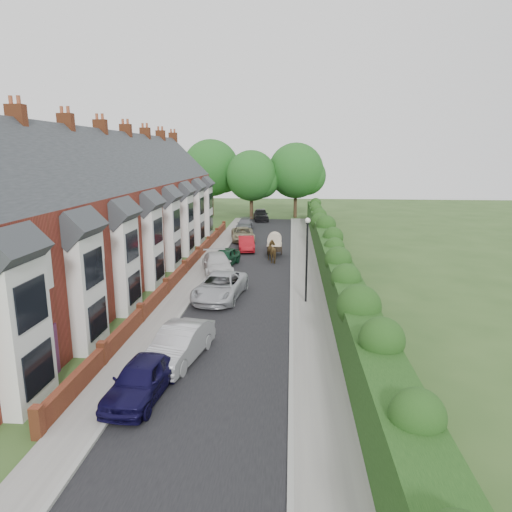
{
  "coord_description": "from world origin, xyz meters",
  "views": [
    {
      "loc": [
        2.44,
        -22.18,
        8.73
      ],
      "look_at": [
        0.19,
        6.92,
        2.2
      ],
      "focal_mm": 32.0,
      "sensor_mm": 36.0,
      "label": 1
    }
  ],
  "objects_px": {
    "lamppost": "(307,249)",
    "car_red": "(246,244)",
    "car_green": "(225,257)",
    "car_grey": "(245,224)",
    "car_black": "(261,215)",
    "car_beige": "(243,234)",
    "car_silver_b": "(220,286)",
    "horse_cart": "(274,243)",
    "car_navy": "(141,379)",
    "car_silver_a": "(179,344)",
    "horse": "(273,252)",
    "car_white": "(217,264)"
  },
  "relations": [
    {
      "from": "car_white",
      "to": "car_red",
      "type": "relative_size",
      "value": 1.25
    },
    {
      "from": "car_silver_b",
      "to": "car_green",
      "type": "height_order",
      "value": "car_silver_b"
    },
    {
      "from": "car_white",
      "to": "horse_cart",
      "type": "height_order",
      "value": "horse_cart"
    },
    {
      "from": "car_green",
      "to": "car_grey",
      "type": "relative_size",
      "value": 0.94
    },
    {
      "from": "car_navy",
      "to": "horse_cart",
      "type": "bearing_deg",
      "value": 86.32
    },
    {
      "from": "car_red",
      "to": "horse_cart",
      "type": "xyz_separation_m",
      "value": [
        2.68,
        -2.11,
        0.53
      ]
    },
    {
      "from": "car_white",
      "to": "horse",
      "type": "bearing_deg",
      "value": 30.24
    },
    {
      "from": "car_red",
      "to": "car_black",
      "type": "distance_m",
      "value": 19.61
    },
    {
      "from": "car_silver_a",
      "to": "car_silver_b",
      "type": "bearing_deg",
      "value": 97.96
    },
    {
      "from": "car_grey",
      "to": "horse",
      "type": "height_order",
      "value": "horse"
    },
    {
      "from": "car_red",
      "to": "car_black",
      "type": "bearing_deg",
      "value": 81.86
    },
    {
      "from": "horse",
      "to": "horse_cart",
      "type": "height_order",
      "value": "horse_cart"
    },
    {
      "from": "car_silver_a",
      "to": "lamppost",
      "type": "bearing_deg",
      "value": 66.08
    },
    {
      "from": "lamppost",
      "to": "car_beige",
      "type": "distance_m",
      "value": 20.82
    },
    {
      "from": "car_silver_b",
      "to": "car_white",
      "type": "xyz_separation_m",
      "value": [
        -1.16,
        6.04,
        -0.04
      ]
    },
    {
      "from": "car_beige",
      "to": "horse_cart",
      "type": "distance_m",
      "value": 7.81
    },
    {
      "from": "car_silver_a",
      "to": "horse",
      "type": "distance_m",
      "value": 19.13
    },
    {
      "from": "car_silver_b",
      "to": "horse",
      "type": "distance_m",
      "value": 10.49
    },
    {
      "from": "car_green",
      "to": "car_red",
      "type": "height_order",
      "value": "car_green"
    },
    {
      "from": "car_green",
      "to": "horse",
      "type": "bearing_deg",
      "value": 36.09
    },
    {
      "from": "car_white",
      "to": "car_beige",
      "type": "relative_size",
      "value": 1.02
    },
    {
      "from": "car_white",
      "to": "car_beige",
      "type": "height_order",
      "value": "car_white"
    },
    {
      "from": "car_navy",
      "to": "car_grey",
      "type": "relative_size",
      "value": 0.96
    },
    {
      "from": "lamppost",
      "to": "car_navy",
      "type": "bearing_deg",
      "value": -119.12
    },
    {
      "from": "horse_cart",
      "to": "lamppost",
      "type": "bearing_deg",
      "value": -79.58
    },
    {
      "from": "car_silver_b",
      "to": "horse_cart",
      "type": "relative_size",
      "value": 1.91
    },
    {
      "from": "car_beige",
      "to": "horse_cart",
      "type": "bearing_deg",
      "value": -72.4
    },
    {
      "from": "car_white",
      "to": "car_grey",
      "type": "distance_m",
      "value": 20.34
    },
    {
      "from": "car_white",
      "to": "car_silver_b",
      "type": "bearing_deg",
      "value": -93.93
    },
    {
      "from": "lamppost",
      "to": "car_silver_b",
      "type": "height_order",
      "value": "lamppost"
    },
    {
      "from": "horse",
      "to": "car_white",
      "type": "bearing_deg",
      "value": 23.75
    },
    {
      "from": "car_black",
      "to": "car_silver_a",
      "type": "bearing_deg",
      "value": -98.23
    },
    {
      "from": "car_red",
      "to": "car_green",
      "type": "bearing_deg",
      "value": -108.71
    },
    {
      "from": "car_navy",
      "to": "car_black",
      "type": "distance_m",
      "value": 45.9
    },
    {
      "from": "car_grey",
      "to": "car_black",
      "type": "distance_m",
      "value": 7.75
    },
    {
      "from": "car_grey",
      "to": "car_black",
      "type": "bearing_deg",
      "value": 79.17
    },
    {
      "from": "lamppost",
      "to": "horse_cart",
      "type": "bearing_deg",
      "value": 100.42
    },
    {
      "from": "car_grey",
      "to": "car_green",
      "type": "bearing_deg",
      "value": -89.76
    },
    {
      "from": "horse",
      "to": "horse_cart",
      "type": "xyz_separation_m",
      "value": [
        0.0,
        2.2,
        0.33
      ]
    },
    {
      "from": "lamppost",
      "to": "car_silver_b",
      "type": "relative_size",
      "value": 0.93
    },
    {
      "from": "lamppost",
      "to": "car_green",
      "type": "relative_size",
      "value": 1.25
    },
    {
      "from": "car_navy",
      "to": "car_silver_a",
      "type": "bearing_deg",
      "value": 83.85
    },
    {
      "from": "car_navy",
      "to": "car_silver_a",
      "type": "xyz_separation_m",
      "value": [
        0.65,
        3.11,
        0.04
      ]
    },
    {
      "from": "car_white",
      "to": "car_green",
      "type": "relative_size",
      "value": 1.21
    },
    {
      "from": "car_navy",
      "to": "lamppost",
      "type": "bearing_deg",
      "value": 66.46
    },
    {
      "from": "car_green",
      "to": "car_beige",
      "type": "xyz_separation_m",
      "value": [
        0.32,
        10.91,
        -0.02
      ]
    },
    {
      "from": "car_grey",
      "to": "horse_cart",
      "type": "distance_m",
      "value": 14.67
    },
    {
      "from": "lamppost",
      "to": "car_red",
      "type": "xyz_separation_m",
      "value": [
        -5.04,
        14.96,
        -2.63
      ]
    },
    {
      "from": "car_black",
      "to": "car_silver_b",
      "type": "bearing_deg",
      "value": -97.76
    },
    {
      "from": "car_black",
      "to": "horse_cart",
      "type": "relative_size",
      "value": 1.63
    }
  ]
}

